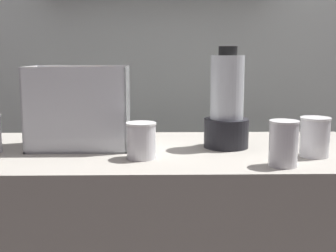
# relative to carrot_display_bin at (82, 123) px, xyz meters

# --- Properties ---
(back_wall_unit) EXTENTS (2.60, 0.24, 2.50)m
(back_wall_unit) POSITION_rel_carrot_display_bin_xyz_m (0.29, 0.73, 0.28)
(back_wall_unit) COLOR silver
(back_wall_unit) RESTS_ON ground_plane
(carrot_display_bin) EXTENTS (0.34, 0.20, 0.28)m
(carrot_display_bin) POSITION_rel_carrot_display_bin_xyz_m (0.00, 0.00, 0.00)
(carrot_display_bin) COLOR white
(carrot_display_bin) RESTS_ON counter
(blender_pitcher) EXTENTS (0.15, 0.15, 0.35)m
(blender_pitcher) POSITION_rel_carrot_display_bin_xyz_m (0.50, -0.01, 0.05)
(blender_pitcher) COLOR black
(blender_pitcher) RESTS_ON counter
(juice_cup_beet_left) EXTENTS (0.09, 0.09, 0.11)m
(juice_cup_beet_left) POSITION_rel_carrot_display_bin_xyz_m (0.21, -0.17, -0.03)
(juice_cup_beet_left) COLOR white
(juice_cup_beet_left) RESTS_ON counter
(juice_cup_beet_middle) EXTENTS (0.09, 0.09, 0.13)m
(juice_cup_beet_middle) POSITION_rel_carrot_display_bin_xyz_m (0.63, -0.27, -0.02)
(juice_cup_beet_middle) COLOR white
(juice_cup_beet_middle) RESTS_ON counter
(juice_cup_beet_right) EXTENTS (0.10, 0.10, 0.12)m
(juice_cup_beet_right) POSITION_rel_carrot_display_bin_xyz_m (0.76, -0.15, -0.03)
(juice_cup_beet_right) COLOR white
(juice_cup_beet_right) RESTS_ON counter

